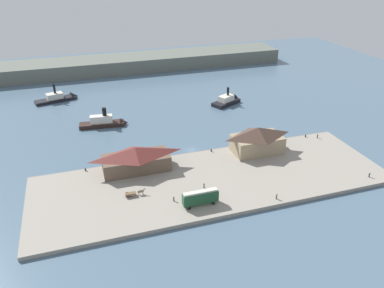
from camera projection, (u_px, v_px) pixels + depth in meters
ground_plane at (191, 150)px, 135.83m from camera, size 320.00×320.00×0.00m
quay_promenade at (213, 180)px, 116.94m from camera, size 110.00×36.00×1.20m
seawall_edge at (194, 154)px, 132.56m from camera, size 110.00×0.80×1.00m
ferry_shed_central_terminal at (136, 159)px, 119.68m from camera, size 21.62×9.61×8.03m
ferry_shed_east_terminal at (257, 139)px, 130.52m from camera, size 17.43×10.22×9.22m
street_tram at (200, 197)px, 103.43m from camera, size 10.11×2.38×4.59m
horse_cart at (134, 193)px, 108.19m from camera, size 5.93×1.43×1.87m
pedestrian_near_east_shed at (276, 197)px, 106.80m from camera, size 0.44×0.44×1.79m
pedestrian_standing_center at (318, 136)px, 141.70m from camera, size 0.43×0.43×1.72m
pedestrian_near_cart at (204, 186)px, 111.86m from camera, size 0.42×0.42×1.70m
pedestrian_walking_east at (369, 175)px, 117.15m from camera, size 0.42×0.42×1.71m
pedestrian_by_tram at (174, 199)px, 105.91m from camera, size 0.40×0.40×1.60m
mooring_post_west at (211, 150)px, 132.30m from camera, size 0.44×0.44×0.90m
mooring_post_center_east at (306, 136)px, 142.63m from camera, size 0.44×0.44×0.90m
mooring_post_center_west at (85, 170)px, 120.67m from camera, size 0.44×0.44×0.90m
ferry_mid_harbor at (106, 122)px, 153.91m from camera, size 19.88×6.65×9.27m
ferry_moored_west at (60, 98)px, 180.37m from camera, size 20.79×9.84×10.21m
ferry_moored_east at (229, 100)px, 176.90m from camera, size 16.40×12.06×9.92m
far_headland at (136, 63)px, 227.06m from camera, size 180.00×24.00×8.00m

